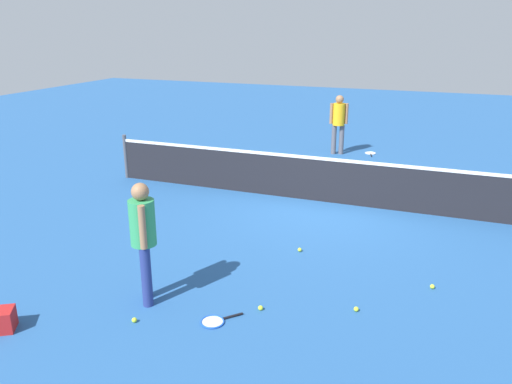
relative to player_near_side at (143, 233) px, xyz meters
The scene contains 11 objects.
ground_plane 5.15m from the player_near_side, 75.10° to the left, with size 40.00×40.00×0.00m, color #265693.
court_net 5.07m from the player_near_side, 75.10° to the left, with size 10.09×0.09×1.07m.
player_near_side is the anchor object (origin of this frame).
player_far_side 9.13m from the player_near_side, 86.14° to the left, with size 0.52×0.42×1.70m.
tennis_racket_near_player 1.47m from the player_near_side, ahead, with size 0.52×0.55×0.03m.
tennis_racket_far_player 9.64m from the player_near_side, 80.83° to the left, with size 0.38×0.61×0.03m.
tennis_ball_near_player 4.15m from the player_near_side, 25.93° to the left, with size 0.07×0.07×0.07m, color #C6E033.
tennis_ball_by_net 2.89m from the player_near_side, 56.78° to the left, with size 0.07×0.07×0.07m, color #C6E033.
tennis_ball_midcourt 1.11m from the player_near_side, 76.57° to the right, with size 0.07×0.07×0.07m, color #C6E033.
tennis_ball_baseline 1.84m from the player_near_side, 12.37° to the left, with size 0.07×0.07×0.07m, color #C6E033.
tennis_ball_stray_left 2.99m from the player_near_side, 15.69° to the left, with size 0.07×0.07×0.07m, color #C6E033.
Camera 1 is at (2.30, -10.08, 3.63)m, focal length 35.63 mm.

